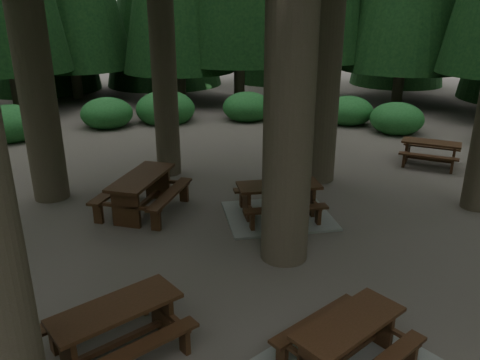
{
  "coord_description": "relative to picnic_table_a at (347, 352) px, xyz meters",
  "views": [
    {
      "loc": [
        -0.68,
        -7.21,
        4.27
      ],
      "look_at": [
        0.1,
        1.3,
        1.1
      ],
      "focal_mm": 35.0,
      "sensor_mm": 36.0,
      "label": 1
    }
  ],
  "objects": [
    {
      "name": "ground",
      "position": [
        -1.08,
        2.61,
        -0.21
      ],
      "size": [
        80.0,
        80.0,
        0.0
      ],
      "primitive_type": "plane",
      "color": "#544B44",
      "rests_on": "ground"
    },
    {
      "name": "picnic_table_a",
      "position": [
        0.0,
        0.0,
        0.0
      ],
      "size": [
        2.57,
        2.48,
        0.67
      ],
      "rotation": [
        0.0,
        0.0,
        0.61
      ],
      "color": "gray",
      "rests_on": "ground"
    },
    {
      "name": "picnic_table_b",
      "position": [
        -3.02,
        5.05,
        0.35
      ],
      "size": [
        2.15,
        2.38,
        0.85
      ],
      "rotation": [
        0.0,
        0.0,
        1.22
      ],
      "color": "#352110",
      "rests_on": "ground"
    },
    {
      "name": "picnic_table_c",
      "position": [
        -0.1,
        4.51,
        0.04
      ],
      "size": [
        2.38,
        2.03,
        0.75
      ],
      "rotation": [
        0.0,
        0.0,
        0.09
      ],
      "color": "gray",
      "rests_on": "ground"
    },
    {
      "name": "picnic_table_d",
      "position": [
        4.82,
        7.65,
        0.24
      ],
      "size": [
        2.0,
        1.89,
        0.68
      ],
      "rotation": [
        0.0,
        0.0,
        -0.54
      ],
      "color": "#352110",
      "rests_on": "ground"
    },
    {
      "name": "picnic_table_e",
      "position": [
        -2.88,
        0.51,
        0.26
      ],
      "size": [
        2.11,
        2.02,
        0.71
      ],
      "rotation": [
        0.0,
        0.0,
        0.61
      ],
      "color": "#352110",
      "rests_on": "ground"
    },
    {
      "name": "shrub_ring",
      "position": [
        -0.38,
        3.36,
        0.19
      ],
      "size": [
        23.86,
        24.64,
        1.49
      ],
      "color": "#216028",
      "rests_on": "ground"
    }
  ]
}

